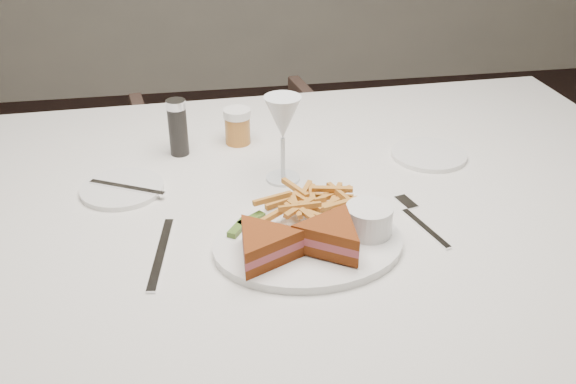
# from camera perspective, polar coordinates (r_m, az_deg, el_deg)

# --- Properties ---
(table) EXTENTS (1.68, 1.15, 0.75)m
(table) POSITION_cam_1_polar(r_m,az_deg,el_deg) (1.44, -0.35, -13.89)
(table) COLOR silver
(table) RESTS_ON ground
(chair_far) EXTENTS (0.70, 0.67, 0.64)m
(chair_far) POSITION_cam_1_polar(r_m,az_deg,el_deg) (2.18, -4.34, 0.97)
(chair_far) COLOR #4E3830
(chair_far) RESTS_ON ground
(table_setting) EXTENTS (0.80, 0.60, 0.18)m
(table_setting) POSITION_cam_1_polar(r_m,az_deg,el_deg) (1.14, 0.54, -0.74)
(table_setting) COLOR white
(table_setting) RESTS_ON table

